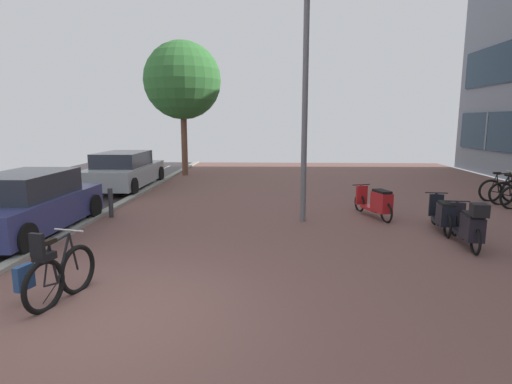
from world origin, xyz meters
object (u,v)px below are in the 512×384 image
(scooter_mid, at_px, (443,215))
(street_tree, at_px, (183,81))
(bicycle_rack_10, at_px, (502,190))
(bicycle_foreground, at_px, (56,274))
(bollard_far, at_px, (111,203))
(scooter_near, at_px, (377,202))
(lamp_post, at_px, (305,94))
(parked_car_near, at_px, (28,205))
(scooter_far, at_px, (469,225))
(parked_car_far, at_px, (124,171))

(scooter_mid, xyz_separation_m, street_tree, (-7.89, 9.67, 3.88))
(bicycle_rack_10, distance_m, scooter_mid, 4.99)
(bicycle_foreground, distance_m, scooter_mid, 7.88)
(bicycle_rack_10, xyz_separation_m, street_tree, (-11.22, 5.95, 3.93))
(scooter_mid, relative_size, bollard_far, 2.22)
(scooter_near, bearing_deg, bicycle_rack_10, 28.39)
(lamp_post, xyz_separation_m, street_tree, (-4.81, 8.76, 1.16))
(parked_car_near, distance_m, street_tree, 10.88)
(bicycle_foreground, height_order, bollard_far, bicycle_foreground)
(bicycle_rack_10, bearing_deg, parked_car_near, -161.46)
(scooter_mid, distance_m, street_tree, 13.07)
(scooter_mid, xyz_separation_m, scooter_far, (0.04, -1.17, 0.06))
(scooter_far, bearing_deg, scooter_mid, 91.71)
(scooter_far, distance_m, lamp_post, 4.60)
(lamp_post, height_order, street_tree, street_tree)
(scooter_near, height_order, street_tree, street_tree)
(bicycle_rack_10, distance_m, scooter_far, 5.90)
(bicycle_foreground, xyz_separation_m, scooter_near, (5.69, 5.22, 0.02))
(scooter_mid, distance_m, parked_car_far, 11.10)
(scooter_near, bearing_deg, scooter_mid, -48.40)
(street_tree, bearing_deg, parked_car_far, -111.76)
(bicycle_rack_10, height_order, scooter_far, scooter_far)
(bollard_far, bearing_deg, lamp_post, -2.46)
(parked_car_far, bearing_deg, parked_car_near, -88.77)
(scooter_mid, relative_size, street_tree, 0.28)
(bicycle_foreground, relative_size, parked_car_far, 0.31)
(bicycle_rack_10, relative_size, parked_car_near, 0.35)
(bicycle_rack_10, height_order, bollard_far, bicycle_rack_10)
(parked_car_near, distance_m, parked_car_far, 6.40)
(scooter_near, distance_m, street_tree, 11.42)
(bicycle_foreground, height_order, parked_car_far, parked_car_far)
(scooter_near, height_order, scooter_far, scooter_far)
(scooter_mid, height_order, street_tree, street_tree)
(scooter_far, bearing_deg, parked_car_near, 175.85)
(scooter_near, xyz_separation_m, scooter_mid, (1.15, -1.30, -0.01))
(scooter_mid, bearing_deg, bicycle_rack_10, 48.22)
(scooter_near, relative_size, bollard_far, 2.36)
(bicycle_rack_10, height_order, parked_car_far, parked_car_far)
(bicycle_rack_10, relative_size, scooter_near, 0.78)
(parked_car_near, bearing_deg, lamp_post, 12.91)
(scooter_mid, relative_size, scooter_far, 0.92)
(scooter_far, bearing_deg, street_tree, 126.16)
(scooter_far, bearing_deg, parked_car_far, 143.15)
(bollard_far, bearing_deg, scooter_mid, -8.00)
(parked_car_far, relative_size, street_tree, 0.74)
(bicycle_foreground, bearing_deg, street_tree, 94.42)
(bollard_far, bearing_deg, bicycle_foreground, -76.45)
(parked_car_near, distance_m, bollard_far, 2.05)
(parked_car_near, bearing_deg, parked_car_far, 91.23)
(scooter_near, bearing_deg, parked_car_near, -167.49)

